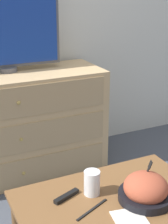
# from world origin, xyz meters

# --- Properties ---
(ground_plane) EXTENTS (12.00, 12.00, 0.00)m
(ground_plane) POSITION_xyz_m (0.00, 0.00, 0.00)
(ground_plane) COLOR #474C56
(dresser) EXTENTS (1.29, 0.48, 0.74)m
(dresser) POSITION_xyz_m (0.05, -0.26, 0.37)
(dresser) COLOR tan
(dresser) RESTS_ON ground_plane
(tv) EXTENTS (0.75, 0.13, 0.53)m
(tv) POSITION_xyz_m (0.07, -0.19, 1.02)
(tv) COLOR #515156
(tv) RESTS_ON dresser
(coffee_table) EXTENTS (0.84, 0.55, 0.42)m
(coffee_table) POSITION_xyz_m (0.23, -1.37, 0.35)
(coffee_table) COLOR brown
(coffee_table) RESTS_ON ground_plane
(takeout_bowl) EXTENTS (0.24, 0.24, 0.17)m
(takeout_bowl) POSITION_xyz_m (0.36, -1.42, 0.47)
(takeout_bowl) COLOR black
(takeout_bowl) RESTS_ON coffee_table
(drink_cup) EXTENTS (0.07, 0.07, 0.11)m
(drink_cup) POSITION_xyz_m (0.17, -1.28, 0.47)
(drink_cup) COLOR beige
(drink_cup) RESTS_ON coffee_table
(napkin) EXTENTS (0.15, 0.15, 0.00)m
(napkin) POSITION_xyz_m (0.22, -1.51, 0.42)
(napkin) COLOR silver
(napkin) RESTS_ON coffee_table
(knife) EXTENTS (0.18, 0.09, 0.01)m
(knife) POSITION_xyz_m (0.11, -1.39, 0.42)
(knife) COLOR black
(knife) RESTS_ON coffee_table
(remote_control) EXTENTS (0.13, 0.07, 0.02)m
(remote_control) POSITION_xyz_m (0.05, -1.27, 0.42)
(remote_control) COLOR black
(remote_control) RESTS_ON coffee_table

